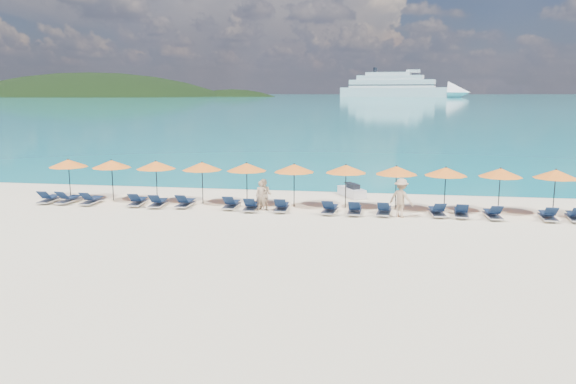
# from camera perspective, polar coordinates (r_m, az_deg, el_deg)

# --- Properties ---
(ground) EXTENTS (1400.00, 1400.00, 0.00)m
(ground) POSITION_cam_1_polar(r_m,az_deg,el_deg) (24.02, -1.15, -4.07)
(ground) COLOR beige
(sea) EXTENTS (1600.00, 1300.00, 0.01)m
(sea) POSITION_cam_1_polar(r_m,az_deg,el_deg) (682.94, 8.98, 9.61)
(sea) COLOR #1FA9B2
(sea) RESTS_ON ground
(headland_main) EXTENTS (374.00, 242.00, 126.50)m
(headland_main) POSITION_cam_1_polar(r_m,az_deg,el_deg) (641.34, -19.24, 5.73)
(headland_main) COLOR black
(headland_main) RESTS_ON ground
(headland_small) EXTENTS (162.00, 126.00, 85.50)m
(headland_small) POSITION_cam_1_polar(r_m,az_deg,el_deg) (604.33, -5.64, 6.30)
(headland_small) COLOR black
(headland_small) RESTS_ON ground
(cruise_ship) EXTENTS (123.64, 42.51, 34.02)m
(cruise_ship) POSITION_cam_1_polar(r_m,az_deg,el_deg) (560.61, 11.78, 10.32)
(cruise_ship) COLOR silver
(cruise_ship) RESTS_ON ground
(jetski) EXTENTS (1.73, 2.22, 0.75)m
(jetski) POSITION_cam_1_polar(r_m,az_deg,el_deg) (32.09, 6.51, 0.07)
(jetski) COLOR silver
(jetski) RESTS_ON ground
(beachgoer_a) EXTENTS (0.59, 0.43, 1.51)m
(beachgoer_a) POSITION_cam_1_polar(r_m,az_deg,el_deg) (28.12, -2.74, -0.40)
(beachgoer_a) COLOR tan
(beachgoer_a) RESTS_ON ground
(beachgoer_b) EXTENTS (0.85, 0.59, 1.59)m
(beachgoer_b) POSITION_cam_1_polar(r_m,az_deg,el_deg) (28.18, -2.42, -0.29)
(beachgoer_b) COLOR tan
(beachgoer_b) RESTS_ON ground
(beachgoer_c) EXTENTS (1.32, 1.09, 1.86)m
(beachgoer_c) POSITION_cam_1_polar(r_m,az_deg,el_deg) (27.13, 11.42, -0.60)
(beachgoer_c) COLOR tan
(beachgoer_c) RESTS_ON ground
(umbrella_0) EXTENTS (2.10, 2.10, 2.28)m
(umbrella_0) POSITION_cam_1_polar(r_m,az_deg,el_deg) (33.15, -21.41, 2.74)
(umbrella_0) COLOR black
(umbrella_0) RESTS_ON ground
(umbrella_1) EXTENTS (2.10, 2.10, 2.28)m
(umbrella_1) POSITION_cam_1_polar(r_m,az_deg,el_deg) (32.03, -17.49, 2.73)
(umbrella_1) COLOR black
(umbrella_1) RESTS_ON ground
(umbrella_2) EXTENTS (2.10, 2.10, 2.28)m
(umbrella_2) POSITION_cam_1_polar(r_m,az_deg,el_deg) (30.93, -13.27, 2.68)
(umbrella_2) COLOR black
(umbrella_2) RESTS_ON ground
(umbrella_3) EXTENTS (2.10, 2.10, 2.28)m
(umbrella_3) POSITION_cam_1_polar(r_m,az_deg,el_deg) (30.01, -8.73, 2.61)
(umbrella_3) COLOR black
(umbrella_3) RESTS_ON ground
(umbrella_4) EXTENTS (2.10, 2.10, 2.28)m
(umbrella_4) POSITION_cam_1_polar(r_m,az_deg,el_deg) (29.41, -4.22, 2.55)
(umbrella_4) COLOR black
(umbrella_4) RESTS_ON ground
(umbrella_5) EXTENTS (2.10, 2.10, 2.28)m
(umbrella_5) POSITION_cam_1_polar(r_m,az_deg,el_deg) (28.88, 0.63, 2.43)
(umbrella_5) COLOR black
(umbrella_5) RESTS_ON ground
(umbrella_6) EXTENTS (2.10, 2.10, 2.28)m
(umbrella_6) POSITION_cam_1_polar(r_m,az_deg,el_deg) (28.76, 5.91, 2.35)
(umbrella_6) COLOR black
(umbrella_6) RESTS_ON ground
(umbrella_7) EXTENTS (2.10, 2.10, 2.28)m
(umbrella_7) POSITION_cam_1_polar(r_m,az_deg,el_deg) (28.61, 10.96, 2.17)
(umbrella_7) COLOR black
(umbrella_7) RESTS_ON ground
(umbrella_8) EXTENTS (2.10, 2.10, 2.28)m
(umbrella_8) POSITION_cam_1_polar(r_m,az_deg,el_deg) (28.75, 15.74, 2.01)
(umbrella_8) COLOR black
(umbrella_8) RESTS_ON ground
(umbrella_9) EXTENTS (2.10, 2.10, 2.28)m
(umbrella_9) POSITION_cam_1_polar(r_m,az_deg,el_deg) (29.20, 20.78, 1.85)
(umbrella_9) COLOR black
(umbrella_9) RESTS_ON ground
(umbrella_10) EXTENTS (2.10, 2.10, 2.28)m
(umbrella_10) POSITION_cam_1_polar(r_m,az_deg,el_deg) (29.78, 25.56, 1.67)
(umbrella_10) COLOR black
(umbrella_10) RESTS_ON ground
(lounger_0) EXTENTS (0.72, 1.74, 0.66)m
(lounger_0) POSITION_cam_1_polar(r_m,az_deg,el_deg) (32.80, -23.08, -0.60)
(lounger_0) COLOR silver
(lounger_0) RESTS_ON ground
(lounger_1) EXTENTS (0.78, 1.75, 0.66)m
(lounger_1) POSITION_cam_1_polar(r_m,az_deg,el_deg) (32.25, -21.40, -0.66)
(lounger_1) COLOR silver
(lounger_1) RESTS_ON ground
(lounger_2) EXTENTS (0.65, 1.71, 0.66)m
(lounger_2) POSITION_cam_1_polar(r_m,az_deg,el_deg) (31.54, -19.33, -0.76)
(lounger_2) COLOR silver
(lounger_2) RESTS_ON ground
(lounger_3) EXTENTS (0.77, 1.75, 0.66)m
(lounger_3) POSITION_cam_1_polar(r_m,az_deg,el_deg) (30.49, -15.02, -0.90)
(lounger_3) COLOR silver
(lounger_3) RESTS_ON ground
(lounger_4) EXTENTS (0.74, 1.74, 0.66)m
(lounger_4) POSITION_cam_1_polar(r_m,az_deg,el_deg) (29.90, -13.05, -1.03)
(lounger_4) COLOR silver
(lounger_4) RESTS_ON ground
(lounger_5) EXTENTS (0.65, 1.71, 0.66)m
(lounger_5) POSITION_cam_1_polar(r_m,az_deg,el_deg) (29.57, -10.39, -1.05)
(lounger_5) COLOR silver
(lounger_5) RESTS_ON ground
(lounger_6) EXTENTS (0.62, 1.70, 0.66)m
(lounger_6) POSITION_cam_1_polar(r_m,az_deg,el_deg) (28.85, -5.77, -1.22)
(lounger_6) COLOR silver
(lounger_6) RESTS_ON ground
(lounger_7) EXTENTS (0.72, 1.73, 0.66)m
(lounger_7) POSITION_cam_1_polar(r_m,az_deg,el_deg) (28.26, -3.76, -1.43)
(lounger_7) COLOR silver
(lounger_7) RESTS_ON ground
(lounger_8) EXTENTS (0.68, 1.72, 0.66)m
(lounger_8) POSITION_cam_1_polar(r_m,az_deg,el_deg) (28.05, -0.66, -1.49)
(lounger_8) COLOR silver
(lounger_8) RESTS_ON ground
(lounger_9) EXTENTS (0.78, 1.75, 0.66)m
(lounger_9) POSITION_cam_1_polar(r_m,az_deg,el_deg) (27.63, 4.28, -1.70)
(lounger_9) COLOR silver
(lounger_9) RESTS_ON ground
(lounger_10) EXTENTS (0.66, 1.71, 0.66)m
(lounger_10) POSITION_cam_1_polar(r_m,az_deg,el_deg) (27.55, 6.80, -1.78)
(lounger_10) COLOR silver
(lounger_10) RESTS_ON ground
(lounger_11) EXTENTS (0.77, 1.75, 0.66)m
(lounger_11) POSITION_cam_1_polar(r_m,az_deg,el_deg) (27.61, 9.74, -1.83)
(lounger_11) COLOR silver
(lounger_11) RESTS_ON ground
(lounger_12) EXTENTS (0.78, 1.75, 0.66)m
(lounger_12) POSITION_cam_1_polar(r_m,az_deg,el_deg) (27.93, 14.91, -1.89)
(lounger_12) COLOR silver
(lounger_12) RESTS_ON ground
(lounger_13) EXTENTS (0.74, 1.74, 0.66)m
(lounger_13) POSITION_cam_1_polar(r_m,az_deg,el_deg) (28.04, 17.18, -1.96)
(lounger_13) COLOR silver
(lounger_13) RESTS_ON ground
(lounger_14) EXTENTS (0.72, 1.73, 0.66)m
(lounger_14) POSITION_cam_1_polar(r_m,az_deg,el_deg) (28.16, 20.09, -2.08)
(lounger_14) COLOR silver
(lounger_14) RESTS_ON ground
(lounger_15) EXTENTS (0.72, 1.74, 0.66)m
(lounger_15) POSITION_cam_1_polar(r_m,az_deg,el_deg) (28.78, 24.90, -2.16)
(lounger_15) COLOR silver
(lounger_15) RESTS_ON ground
(lounger_16) EXTENTS (0.79, 1.75, 0.66)m
(lounger_16) POSITION_cam_1_polar(r_m,az_deg,el_deg) (29.19, 27.16, -2.17)
(lounger_16) COLOR silver
(lounger_16) RESTS_ON ground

